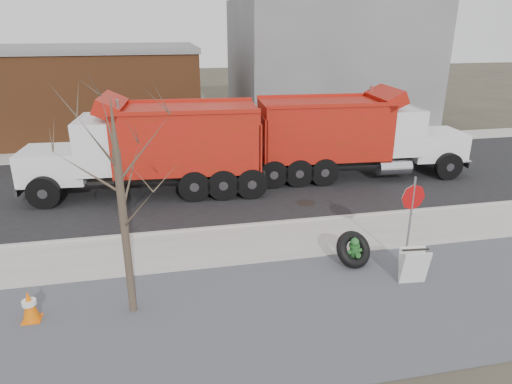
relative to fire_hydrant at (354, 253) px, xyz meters
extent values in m
plane|color=#383328|center=(-2.85, 1.63, -0.40)|extent=(120.00, 120.00, 0.00)
cube|color=slate|center=(-2.85, -1.87, -0.38)|extent=(60.00, 5.00, 0.03)
cube|color=#9E9B93|center=(-2.85, 1.88, -0.37)|extent=(60.00, 2.50, 0.06)
cube|color=#9E9B93|center=(-2.85, 3.18, -0.34)|extent=(60.00, 0.15, 0.11)
cube|color=black|center=(-2.85, 7.93, -0.39)|extent=(60.00, 9.40, 0.02)
cube|color=#9E9B93|center=(-2.85, 13.63, -0.37)|extent=(60.00, 2.00, 0.06)
cube|color=gray|center=(6.15, 19.63, 3.60)|extent=(12.00, 10.00, 8.00)
cube|color=brown|center=(-12.85, 18.63, 2.10)|extent=(20.00, 8.00, 5.00)
cube|color=gray|center=(-12.85, 18.63, 4.75)|extent=(20.20, 8.20, 0.30)
cylinder|color=#382D23|center=(-6.05, -0.97, 1.60)|extent=(0.18, 0.18, 4.00)
cone|color=#382D23|center=(-6.05, -0.97, 4.20)|extent=(0.14, 0.14, 1.20)
cylinder|color=#2F6928|center=(0.00, 0.01, -0.36)|extent=(0.46, 0.46, 0.06)
cylinder|color=#2F6928|center=(0.00, 0.01, -0.05)|extent=(0.24, 0.24, 0.63)
cylinder|color=#2F6928|center=(0.00, 0.01, 0.23)|extent=(0.31, 0.31, 0.05)
sphere|color=#2F6928|center=(0.00, 0.01, 0.33)|extent=(0.25, 0.25, 0.25)
cylinder|color=#2F6928|center=(0.00, 0.01, 0.44)|extent=(0.05, 0.05, 0.06)
cylinder|color=#2F6928|center=(-0.18, -0.03, 0.04)|extent=(0.14, 0.14, 0.11)
cylinder|color=#2F6928|center=(0.17, 0.04, 0.04)|extent=(0.14, 0.14, 0.11)
cylinder|color=#2F6928|center=(0.03, -0.17, 0.02)|extent=(0.18, 0.15, 0.16)
torus|color=black|center=(0.00, 0.05, 0.08)|extent=(1.28, 1.14, 1.05)
cylinder|color=gray|center=(1.42, -0.33, 0.94)|extent=(0.06, 0.06, 2.67)
cylinder|color=#A60B0D|center=(1.42, -0.33, 1.70)|extent=(0.72, 0.12, 0.73)
cube|color=silver|center=(1.12, -1.33, 0.12)|extent=(0.73, 0.31, 0.98)
cube|color=silver|center=(1.14, -1.12, 0.12)|extent=(0.73, 0.31, 0.98)
cube|color=black|center=(1.13, -1.22, 0.60)|extent=(0.72, 0.11, 0.04)
cube|color=#EA6307|center=(-8.34, -0.89, -0.37)|extent=(0.41, 0.41, 0.04)
cone|color=#EA6307|center=(-8.34, -0.89, 0.02)|extent=(0.39, 0.39, 0.76)
cylinder|color=white|center=(-8.34, -0.89, 0.09)|extent=(0.32, 0.32, 0.11)
cube|color=black|center=(3.19, 7.69, 0.32)|extent=(9.32, 1.55, 0.24)
cube|color=silver|center=(6.97, 7.45, 0.93)|extent=(2.52, 2.27, 1.19)
cube|color=silver|center=(8.03, 7.38, 0.93)|extent=(0.18, 1.90, 1.09)
cube|color=silver|center=(5.07, 7.57, 1.69)|extent=(1.89, 2.60, 1.95)
cube|color=black|center=(5.82, 7.52, 2.23)|extent=(0.19, 2.17, 0.87)
cube|color=#AF100F|center=(1.78, 7.78, 1.79)|extent=(5.58, 2.95, 2.39)
cylinder|color=silver|center=(4.29, 8.65, 2.17)|extent=(0.16, 0.16, 2.60)
cylinder|color=black|center=(7.24, 8.60, 0.22)|extent=(1.21, 0.40, 1.19)
cylinder|color=black|center=(7.09, 6.27, 0.22)|extent=(1.21, 0.40, 1.19)
cylinder|color=black|center=(0.55, 8.91, 0.22)|extent=(1.21, 0.40, 1.19)
cylinder|color=black|center=(0.42, 6.83, 0.22)|extent=(1.21, 0.40, 1.19)
cube|color=black|center=(-5.57, 7.25, 0.33)|extent=(9.09, 1.63, 0.24)
cube|color=silver|center=(-9.22, 7.52, 0.95)|extent=(2.59, 2.33, 1.22)
cube|color=silver|center=(-10.29, 7.60, 0.95)|extent=(0.20, 1.94, 1.11)
cube|color=silver|center=(-7.33, 7.38, 1.73)|extent=(1.95, 2.67, 1.99)
cube|color=black|center=(-8.08, 7.44, 2.28)|extent=(0.21, 2.21, 0.89)
cube|color=#AF100F|center=(-4.14, 7.15, 1.84)|extent=(5.72, 3.06, 2.44)
cylinder|color=silver|center=(-6.56, 6.27, 2.23)|extent=(0.17, 0.17, 2.66)
cylinder|color=black|center=(-9.51, 6.35, 0.23)|extent=(1.24, 0.42, 1.22)
cylinder|color=black|center=(-9.34, 8.73, 0.23)|extent=(1.24, 0.42, 1.22)
cylinder|color=black|center=(-2.89, 5.99, 0.23)|extent=(1.24, 0.42, 1.22)
cylinder|color=black|center=(-2.74, 8.11, 0.23)|extent=(1.24, 0.42, 1.22)
camera|label=1|loc=(-5.07, -10.67, 6.11)|focal=32.00mm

